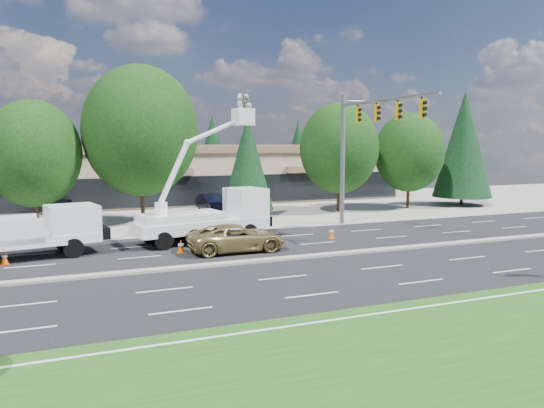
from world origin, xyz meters
name	(u,v)px	position (x,y,z in m)	size (l,w,h in m)	color
ground	(256,262)	(0.00, 0.00, 0.00)	(140.00, 140.00, 0.00)	black
concrete_apron	(171,212)	(0.00, 20.00, 0.01)	(140.00, 22.00, 0.01)	gray
grass_verge	(436,367)	(0.00, -13.00, 0.01)	(140.00, 10.00, 0.01)	#1C4B15
road_median	(256,261)	(0.00, 0.00, 0.06)	(120.00, 0.55, 0.12)	gray
strip_mall	(149,172)	(0.00, 29.97, 2.83)	(50.40, 15.40, 5.50)	tan
tree_front_c	(33,154)	(-10.00, 15.00, 5.01)	(6.17, 6.17, 8.56)	#332114
tree_front_d	(141,131)	(-3.00, 15.00, 6.55)	(8.06, 8.06, 11.19)	#332114
tree_front_e	(248,162)	(5.00, 15.00, 4.22)	(4.00, 4.00, 7.88)	#332114
tree_front_f	(339,148)	(13.00, 15.00, 5.28)	(6.50, 6.50, 9.01)	#332114
tree_front_g	(409,152)	(20.00, 15.00, 4.88)	(6.01, 6.01, 8.34)	#332114
tree_front_h	(464,144)	(26.00, 15.00, 5.61)	(5.30, 5.30, 10.45)	#332114
tree_back_b	(97,149)	(-4.00, 42.00, 5.04)	(4.77, 4.77, 9.39)	#332114
tree_back_c	(213,149)	(10.00, 42.00, 4.98)	(4.71, 4.71, 9.28)	#332114
tree_back_d	(298,151)	(22.00, 42.00, 4.70)	(4.44, 4.44, 8.75)	#332114
signal_mast	(360,138)	(10.03, 7.04, 6.06)	(2.76, 10.16, 9.00)	gray
utility_pickup	(40,237)	(-9.59, 5.24, 1.04)	(6.89, 3.56, 2.52)	white
bucket_truck	(215,208)	(-0.17, 6.35, 1.89)	(8.43, 3.71, 8.58)	white
traffic_cone_a	(4,258)	(-11.12, 4.04, 0.34)	(0.40, 0.40, 0.70)	#E35507
traffic_cone_b	(181,246)	(-2.84, 3.53, 0.34)	(0.40, 0.40, 0.70)	#E35507
traffic_cone_c	(258,240)	(1.52, 3.69, 0.34)	(0.40, 0.40, 0.70)	#E35507
traffic_cone_d	(331,233)	(6.47, 4.29, 0.34)	(0.40, 0.40, 0.70)	#E35507
minivan	(237,238)	(0.00, 2.80, 0.72)	(2.40, 5.21, 1.45)	#9F884C
parked_car_west	(62,208)	(-8.32, 20.77, 0.69)	(1.62, 4.03, 1.37)	black
parked_car_east	(212,203)	(3.29, 19.15, 0.73)	(1.55, 4.45, 1.47)	black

